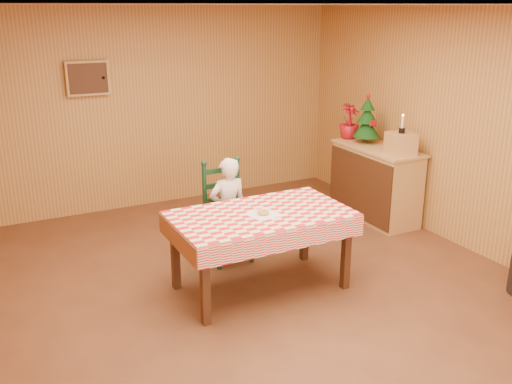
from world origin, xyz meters
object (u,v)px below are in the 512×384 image
dining_table (261,221)px  ladder_chair (226,214)px  seated_child (228,210)px  shelf_unit (375,183)px  christmas_tree (367,121)px  crate (401,144)px

dining_table → ladder_chair: size_ratio=1.53×
seated_child → shelf_unit: (2.18, 0.30, -0.10)m
ladder_chair → christmas_tree: (2.19, 0.50, 0.71)m
ladder_chair → crate: bearing=-4.0°
dining_table → ladder_chair: ladder_chair is taller
crate → christmas_tree: christmas_tree is taller
dining_table → ladder_chair: bearing=90.0°
ladder_chair → shelf_unit: bearing=6.5°
ladder_chair → dining_table: bearing=-90.0°
dining_table → crate: 2.31m
seated_child → christmas_tree: size_ratio=1.81×
seated_child → crate: crate is taller
ladder_chair → seated_child: size_ratio=0.96×
crate → christmas_tree: bearing=90.0°
shelf_unit → ladder_chair: bearing=-173.5°
shelf_unit → seated_child: bearing=-172.0°
crate → christmas_tree: size_ratio=0.48×
dining_table → seated_child: size_ratio=1.47×
seated_child → shelf_unit: size_ratio=0.91×
seated_child → shelf_unit: 2.20m
seated_child → crate: (2.19, -0.10, 0.49)m
shelf_unit → dining_table: bearing=-154.6°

